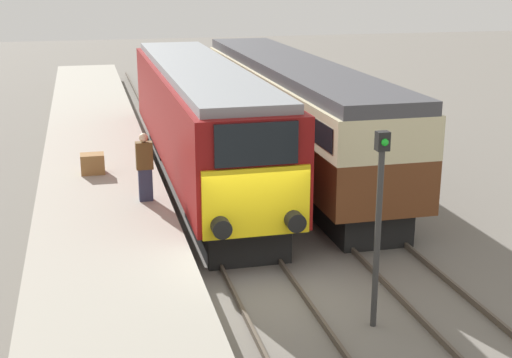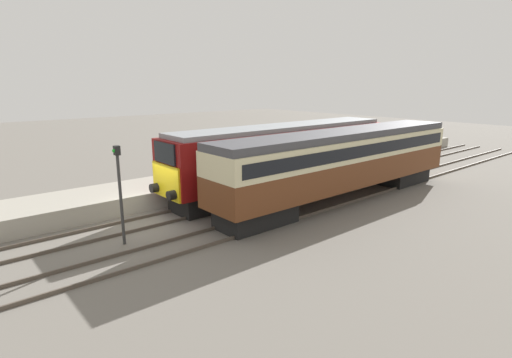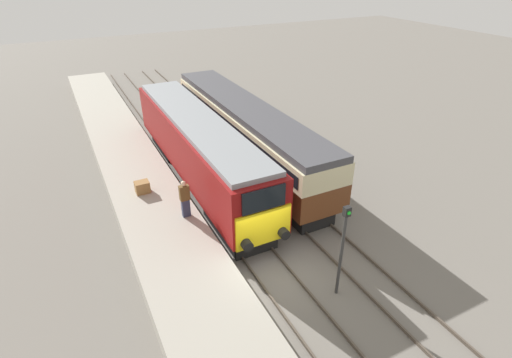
{
  "view_description": "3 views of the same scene",
  "coord_description": "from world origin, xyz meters",
  "px_view_note": "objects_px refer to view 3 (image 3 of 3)",
  "views": [
    {
      "loc": [
        -3.61,
        -13.97,
        6.83
      ],
      "look_at": [
        0.0,
        0.78,
        2.34
      ],
      "focal_mm": 50.0,
      "sensor_mm": 36.0,
      "label": 1
    },
    {
      "loc": [
        16.44,
        -7.7,
        6.25
      ],
      "look_at": [
        1.7,
        4.78,
        1.6
      ],
      "focal_mm": 28.0,
      "sensor_mm": 36.0,
      "label": 2
    },
    {
      "loc": [
        -6.19,
        -10.8,
        11.41
      ],
      "look_at": [
        1.7,
        4.78,
        1.6
      ],
      "focal_mm": 28.0,
      "sensor_mm": 36.0,
      "label": 3
    }
  ],
  "objects_px": {
    "signal_post": "(343,245)",
    "locomotive": "(199,147)",
    "passenger_carriage": "(246,128)",
    "person_on_platform": "(185,199)",
    "luggage_crate": "(142,187)"
  },
  "relations": [
    {
      "from": "person_on_platform",
      "to": "passenger_carriage",
      "type": "bearing_deg",
      "value": 43.37
    },
    {
      "from": "passenger_carriage",
      "to": "signal_post",
      "type": "distance_m",
      "value": 11.74
    },
    {
      "from": "locomotive",
      "to": "person_on_platform",
      "type": "bearing_deg",
      "value": -117.44
    },
    {
      "from": "passenger_carriage",
      "to": "person_on_platform",
      "type": "relative_size",
      "value": 9.12
    },
    {
      "from": "person_on_platform",
      "to": "luggage_crate",
      "type": "bearing_deg",
      "value": 113.61
    },
    {
      "from": "passenger_carriage",
      "to": "signal_post",
      "type": "relative_size",
      "value": 4.22
    },
    {
      "from": "luggage_crate",
      "to": "passenger_carriage",
      "type": "bearing_deg",
      "value": 18.11
    },
    {
      "from": "person_on_platform",
      "to": "luggage_crate",
      "type": "height_order",
      "value": "person_on_platform"
    },
    {
      "from": "passenger_carriage",
      "to": "person_on_platform",
      "type": "xyz_separation_m",
      "value": [
        -5.57,
        -5.26,
        -0.49
      ]
    },
    {
      "from": "person_on_platform",
      "to": "signal_post",
      "type": "xyz_separation_m",
      "value": [
        3.87,
        -6.35,
        0.53
      ]
    },
    {
      "from": "locomotive",
      "to": "luggage_crate",
      "type": "bearing_deg",
      "value": -161.51
    },
    {
      "from": "signal_post",
      "to": "luggage_crate",
      "type": "bearing_deg",
      "value": 118.96
    },
    {
      "from": "passenger_carriage",
      "to": "signal_post",
      "type": "bearing_deg",
      "value": -98.33
    },
    {
      "from": "signal_post",
      "to": "locomotive",
      "type": "bearing_deg",
      "value": 99.17
    },
    {
      "from": "passenger_carriage",
      "to": "luggage_crate",
      "type": "height_order",
      "value": "passenger_carriage"
    }
  ]
}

